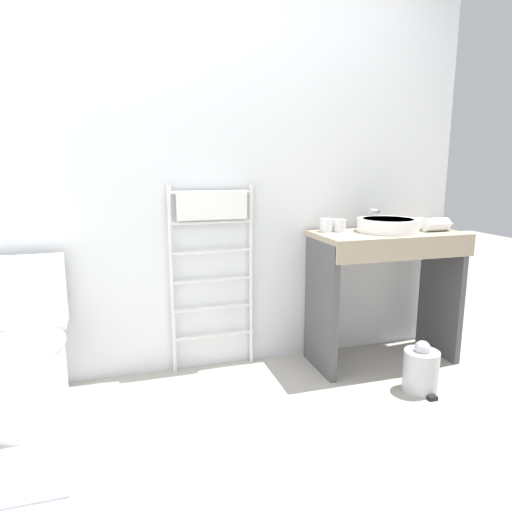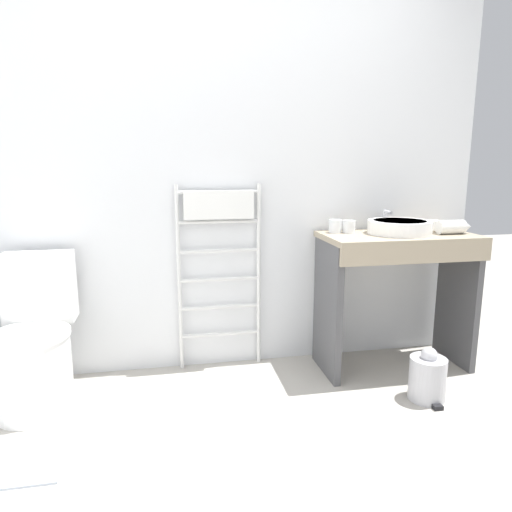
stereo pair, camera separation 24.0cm
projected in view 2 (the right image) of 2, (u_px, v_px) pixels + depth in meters
name	position (u px, v px, depth m)	size (l,w,h in m)	color
wall_back	(237.00, 170.00, 2.83)	(3.15, 0.12, 2.49)	silver
toilet	(35.00, 347.00, 2.41)	(0.40, 0.55, 0.81)	white
towel_radiator	(219.00, 239.00, 2.79)	(0.52, 0.06, 1.16)	silver
vanity_counter	(397.00, 279.00, 2.83)	(0.93, 0.48, 0.86)	gray
sink_basin	(399.00, 227.00, 2.78)	(0.38, 0.38, 0.08)	white
faucet	(386.00, 217.00, 2.96)	(0.02, 0.10, 0.13)	silver
cup_near_wall	(335.00, 226.00, 2.83)	(0.08, 0.08, 0.08)	white
cup_near_edge	(349.00, 227.00, 2.82)	(0.08, 0.08, 0.08)	white
hair_dryer	(451.00, 227.00, 2.79)	(0.22, 0.18, 0.09)	white
trash_bin	(427.00, 377.00, 2.51)	(0.20, 0.23, 0.30)	#B7B7BC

